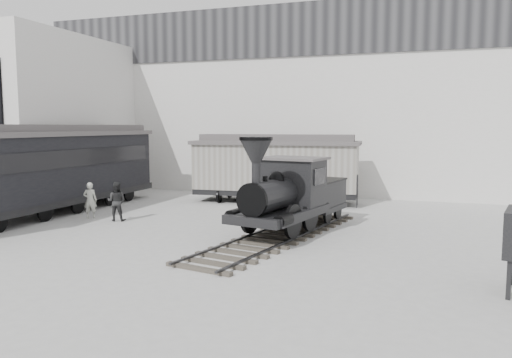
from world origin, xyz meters
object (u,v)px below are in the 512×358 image
(locomotive, at_px, (289,199))
(boxcar, at_px, (276,167))
(passenger_coach, at_px, (49,169))
(visitor_a, at_px, (90,200))
(visitor_b, at_px, (116,201))

(locomotive, bearing_deg, boxcar, 121.76)
(passenger_coach, relative_size, visitor_a, 8.94)
(visitor_a, xyz_separation_m, visitor_b, (1.46, -0.16, 0.05))
(visitor_b, bearing_deg, visitor_a, -18.26)
(visitor_a, height_order, visitor_b, visitor_b)
(visitor_b, bearing_deg, locomotive, 166.45)
(locomotive, xyz_separation_m, boxcar, (-2.65, 7.36, 0.57))
(locomotive, relative_size, boxcar, 1.16)
(visitor_a, bearing_deg, boxcar, -155.06)
(boxcar, xyz_separation_m, visitor_b, (-5.01, -7.17, -1.05))
(boxcar, relative_size, visitor_a, 5.63)
(locomotive, distance_m, passenger_coach, 11.58)
(boxcar, relative_size, visitor_b, 5.32)
(boxcar, distance_m, passenger_coach, 11.14)
(visitor_a, bearing_deg, visitor_b, 151.51)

